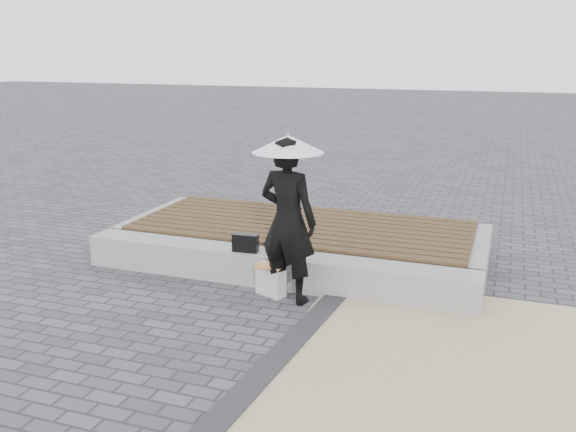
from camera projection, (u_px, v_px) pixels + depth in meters
The scene contains 11 objects.
ground at pixel (214, 337), 6.20m from camera, with size 80.00×80.00×0.00m, color #4D4C51.
terrazzo_zone at pixel (563, 428), 4.70m from camera, with size 5.00×5.00×0.02m, color #C4B482.
edging_band at pixel (264, 372), 5.50m from camera, with size 0.25×5.20×0.04m, color #2C2C2E.
seating_ledge at pixel (271, 267), 7.60m from camera, with size 5.00×0.45×0.40m, color #A3A39D.
timber_platform at pixel (302, 240), 8.69m from camera, with size 5.00×2.00×0.40m, color #969692.
timber_decking at pixel (303, 225), 8.64m from camera, with size 4.60×2.00×0.04m, color brown, non-canonical shape.
woman at pixel (288, 221), 6.90m from camera, with size 0.69×0.45×1.89m, color black.
parasol at pixel (288, 144), 6.67m from camera, with size 0.78×0.78×1.00m.
handbag at pixel (246, 243), 7.54m from camera, with size 0.32×0.11×0.22m, color black.
canvas_tote at pixel (271, 280), 7.23m from camera, with size 0.36×0.15×0.38m, color beige.
magazine at pixel (269, 266), 7.13m from camera, with size 0.31×0.23×0.01m, color #D44632.
Camera 1 is at (2.62, -5.08, 2.80)m, focal length 38.58 mm.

